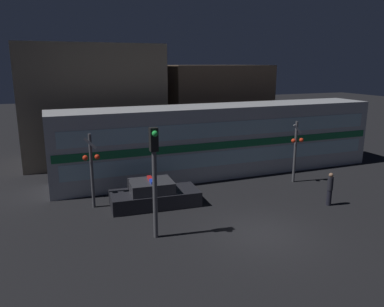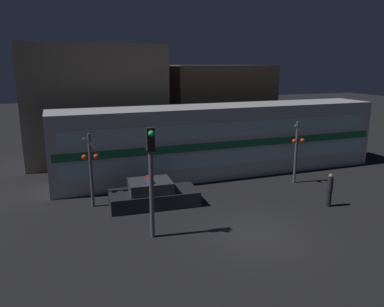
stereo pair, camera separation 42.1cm
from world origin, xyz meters
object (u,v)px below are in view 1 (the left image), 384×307
(crossing_signal_near, at_px, (296,148))
(traffic_light_corner, at_px, (154,170))
(train, at_px, (221,140))
(police_car, at_px, (154,195))
(pedestrian, at_px, (330,189))

(crossing_signal_near, xyz_separation_m, traffic_light_corner, (-9.50, -3.96, 0.76))
(train, height_order, police_car, train)
(crossing_signal_near, relative_size, traffic_light_corner, 0.81)
(police_car, distance_m, pedestrian, 8.53)
(police_car, height_order, traffic_light_corner, traffic_light_corner)
(police_car, distance_m, traffic_light_corner, 4.16)
(pedestrian, xyz_separation_m, traffic_light_corner, (-8.83, -0.25, 1.93))
(police_car, height_order, pedestrian, pedestrian)
(crossing_signal_near, distance_m, traffic_light_corner, 10.32)
(train, bearing_deg, traffic_light_corner, -131.09)
(police_car, relative_size, crossing_signal_near, 1.22)
(pedestrian, bearing_deg, crossing_signal_near, 79.65)
(traffic_light_corner, bearing_deg, pedestrian, 1.64)
(train, relative_size, crossing_signal_near, 5.71)
(police_car, bearing_deg, pedestrian, -17.82)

